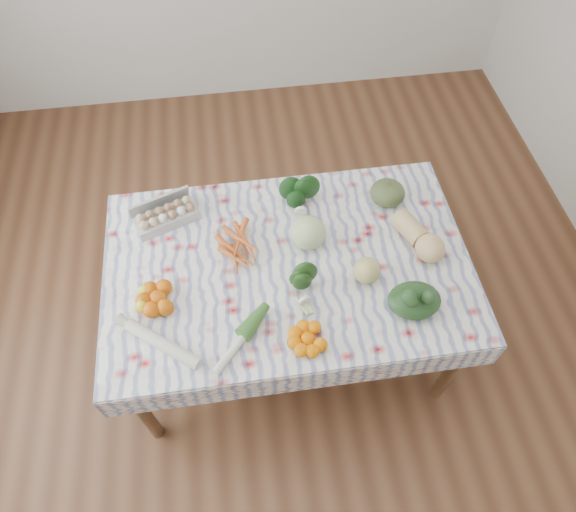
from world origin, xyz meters
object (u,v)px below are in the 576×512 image
at_px(dining_table, 288,273).
at_px(egg_carton, 167,217).
at_px(kabocha_squash, 388,193).
at_px(cabbage, 309,232).
at_px(butternut_squash, 419,235).
at_px(grapefruit, 367,270).

distance_m(dining_table, egg_carton, 0.63).
height_order(kabocha_squash, cabbage, cabbage).
relative_size(dining_table, kabocha_squash, 9.49).
relative_size(kabocha_squash, cabbage, 1.06).
distance_m(egg_carton, cabbage, 0.68).
bearing_deg(dining_table, cabbage, 42.78).
bearing_deg(egg_carton, butternut_squash, -35.03).
bearing_deg(grapefruit, dining_table, 159.18).
relative_size(dining_table, cabbage, 10.02).
bearing_deg(cabbage, kabocha_squash, 25.57).
bearing_deg(kabocha_squash, dining_table, -150.35).
bearing_deg(grapefruit, cabbage, 134.33).
distance_m(dining_table, cabbage, 0.22).
relative_size(dining_table, grapefruit, 13.47).
xyz_separation_m(dining_table, egg_carton, (-0.54, 0.32, 0.12)).
xyz_separation_m(cabbage, butternut_squash, (0.50, -0.08, -0.01)).
distance_m(egg_carton, grapefruit, 0.97).
distance_m(dining_table, kabocha_squash, 0.63).
height_order(egg_carton, grapefruit, grapefruit).
bearing_deg(dining_table, butternut_squash, 2.07).
bearing_deg(kabocha_squash, cabbage, -154.43).
relative_size(kabocha_squash, grapefruit, 1.42).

